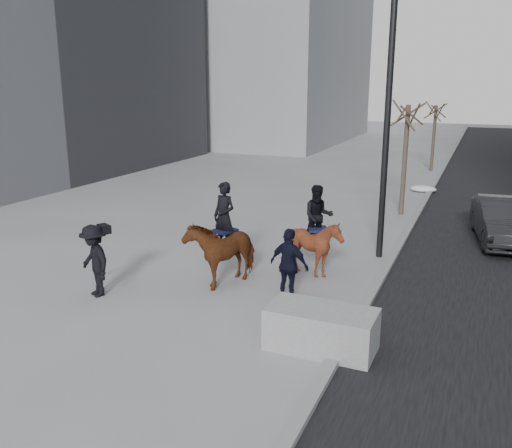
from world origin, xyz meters
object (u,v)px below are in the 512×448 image
at_px(planter, 321,329).
at_px(mounted_left, 222,246).
at_px(mounted_right, 316,240).
at_px(car_near, 503,221).

xyz_separation_m(planter, mounted_left, (-3.37, 2.55, 0.55)).
height_order(mounted_left, mounted_right, mounted_left).
bearing_deg(mounted_right, mounted_left, -146.02).
xyz_separation_m(planter, mounted_right, (-1.31, 3.94, 0.56)).
bearing_deg(car_near, mounted_left, -143.64).
bearing_deg(planter, mounted_left, 142.95).
height_order(planter, mounted_left, mounted_left).
bearing_deg(mounted_right, planter, -71.59).
height_order(car_near, mounted_right, mounted_right).
distance_m(car_near, mounted_right, 7.00).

